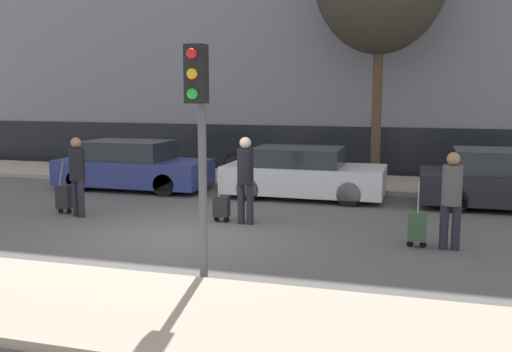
{
  "coord_description": "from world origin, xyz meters",
  "views": [
    {
      "loc": [
        4.36,
        -9.8,
        2.74
      ],
      "look_at": [
        0.94,
        1.8,
        0.95
      ],
      "focal_mm": 40.0,
      "sensor_mm": 36.0,
      "label": 1
    }
  ],
  "objects_px": {
    "parked_car_0": "(132,166)",
    "parked_bicycle": "(250,165)",
    "parked_car_1": "(303,174)",
    "parked_car_2": "(509,181)",
    "trolley_left": "(64,197)",
    "trolley_right": "(417,227)",
    "trolley_center": "(221,206)",
    "pedestrian_center": "(245,175)",
    "traffic_light": "(199,115)",
    "pedestrian_right": "(452,195)",
    "pedestrian_left": "(77,172)"
  },
  "relations": [
    {
      "from": "parked_car_0",
      "to": "parked_bicycle",
      "type": "distance_m",
      "value": 3.69
    },
    {
      "from": "parked_car_1",
      "to": "parked_car_2",
      "type": "height_order",
      "value": "parked_car_2"
    },
    {
      "from": "trolley_left",
      "to": "trolley_right",
      "type": "relative_size",
      "value": 1.02
    },
    {
      "from": "trolley_left",
      "to": "trolley_center",
      "type": "bearing_deg",
      "value": 3.16
    },
    {
      "from": "pedestrian_center",
      "to": "traffic_light",
      "type": "relative_size",
      "value": 0.54
    },
    {
      "from": "traffic_light",
      "to": "trolley_center",
      "type": "bearing_deg",
      "value": 105.38
    },
    {
      "from": "parked_car_1",
      "to": "trolley_center",
      "type": "bearing_deg",
      "value": -108.12
    },
    {
      "from": "trolley_right",
      "to": "trolley_center",
      "type": "bearing_deg",
      "value": 167.28
    },
    {
      "from": "parked_car_0",
      "to": "trolley_center",
      "type": "xyz_separation_m",
      "value": [
        3.84,
        -3.19,
        -0.31
      ]
    },
    {
      "from": "pedestrian_right",
      "to": "traffic_light",
      "type": "height_order",
      "value": "traffic_light"
    },
    {
      "from": "trolley_center",
      "to": "traffic_light",
      "type": "distance_m",
      "value": 4.4
    },
    {
      "from": "trolley_left",
      "to": "trolley_right",
      "type": "distance_m",
      "value": 7.76
    },
    {
      "from": "parked_car_1",
      "to": "trolley_right",
      "type": "height_order",
      "value": "parked_car_1"
    },
    {
      "from": "trolley_left",
      "to": "parked_car_1",
      "type": "bearing_deg",
      "value": 36.03
    },
    {
      "from": "parked_car_1",
      "to": "traffic_light",
      "type": "relative_size",
      "value": 1.22
    },
    {
      "from": "pedestrian_center",
      "to": "trolley_right",
      "type": "height_order",
      "value": "pedestrian_center"
    },
    {
      "from": "trolley_right",
      "to": "traffic_light",
      "type": "height_order",
      "value": "traffic_light"
    },
    {
      "from": "parked_car_0",
      "to": "pedestrian_left",
      "type": "distance_m",
      "value": 3.68
    },
    {
      "from": "pedestrian_left",
      "to": "parked_bicycle",
      "type": "distance_m",
      "value": 6.45
    },
    {
      "from": "pedestrian_center",
      "to": "trolley_center",
      "type": "relative_size",
      "value": 1.66
    },
    {
      "from": "traffic_light",
      "to": "parked_car_1",
      "type": "bearing_deg",
      "value": 89.64
    },
    {
      "from": "pedestrian_left",
      "to": "pedestrian_right",
      "type": "distance_m",
      "value": 7.78
    },
    {
      "from": "trolley_left",
      "to": "parked_bicycle",
      "type": "distance_m",
      "value": 6.42
    },
    {
      "from": "parked_car_1",
      "to": "pedestrian_center",
      "type": "distance_m",
      "value": 3.38
    },
    {
      "from": "trolley_right",
      "to": "parked_bicycle",
      "type": "distance_m",
      "value": 8.32
    },
    {
      "from": "trolley_left",
      "to": "pedestrian_center",
      "type": "relative_size",
      "value": 0.65
    },
    {
      "from": "parked_car_0",
      "to": "parked_bicycle",
      "type": "height_order",
      "value": "parked_car_0"
    },
    {
      "from": "parked_car_2",
      "to": "pedestrian_center",
      "type": "distance_m",
      "value": 6.41
    },
    {
      "from": "pedestrian_left",
      "to": "pedestrian_center",
      "type": "height_order",
      "value": "pedestrian_center"
    },
    {
      "from": "traffic_light",
      "to": "parked_bicycle",
      "type": "height_order",
      "value": "traffic_light"
    },
    {
      "from": "pedestrian_left",
      "to": "parked_bicycle",
      "type": "relative_size",
      "value": 0.99
    },
    {
      "from": "trolley_right",
      "to": "pedestrian_left",
      "type": "bearing_deg",
      "value": 176.09
    },
    {
      "from": "pedestrian_left",
      "to": "pedestrian_right",
      "type": "relative_size",
      "value": 1.03
    },
    {
      "from": "pedestrian_right",
      "to": "parked_bicycle",
      "type": "relative_size",
      "value": 0.97
    },
    {
      "from": "parked_car_2",
      "to": "trolley_right",
      "type": "height_order",
      "value": "parked_car_2"
    },
    {
      "from": "pedestrian_right",
      "to": "trolley_right",
      "type": "xyz_separation_m",
      "value": [
        -0.55,
        -0.0,
        -0.6
      ]
    },
    {
      "from": "parked_car_2",
      "to": "trolley_left",
      "type": "bearing_deg",
      "value": -160.51
    },
    {
      "from": "parked_car_2",
      "to": "parked_car_1",
      "type": "bearing_deg",
      "value": 179.69
    },
    {
      "from": "pedestrian_left",
      "to": "pedestrian_right",
      "type": "bearing_deg",
      "value": 18.6
    },
    {
      "from": "pedestrian_center",
      "to": "trolley_center",
      "type": "height_order",
      "value": "pedestrian_center"
    },
    {
      "from": "parked_car_2",
      "to": "trolley_center",
      "type": "relative_size",
      "value": 3.79
    },
    {
      "from": "trolley_left",
      "to": "trolley_center",
      "type": "distance_m",
      "value": 3.72
    },
    {
      "from": "trolley_left",
      "to": "trolley_center",
      "type": "relative_size",
      "value": 1.09
    },
    {
      "from": "parked_car_0",
      "to": "parked_car_1",
      "type": "distance_m",
      "value": 4.91
    },
    {
      "from": "trolley_center",
      "to": "pedestrian_right",
      "type": "xyz_separation_m",
      "value": [
        4.56,
        -0.9,
        0.64
      ]
    },
    {
      "from": "pedestrian_right",
      "to": "trolley_center",
      "type": "bearing_deg",
      "value": 168.61
    },
    {
      "from": "pedestrian_right",
      "to": "parked_bicycle",
      "type": "height_order",
      "value": "pedestrian_right"
    },
    {
      "from": "pedestrian_center",
      "to": "parked_car_1",
      "type": "bearing_deg",
      "value": 85.69
    },
    {
      "from": "pedestrian_center",
      "to": "trolley_right",
      "type": "xyz_separation_m",
      "value": [
        3.46,
        -0.86,
        -0.67
      ]
    },
    {
      "from": "parked_car_1",
      "to": "parked_bicycle",
      "type": "bearing_deg",
      "value": 132.29
    }
  ]
}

